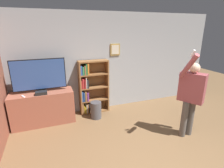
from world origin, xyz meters
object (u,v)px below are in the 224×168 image
Objects in this scene: person at (191,93)px; bookshelf at (91,87)px; game_console at (41,93)px; waste_bin at (96,110)px; television at (39,75)px.

bookshelf is at bearing -168.14° from person.
waste_bin is at bearing -3.08° from game_console.
bookshelf is 2.51m from person.
waste_bin is (-1.66, 1.45, -0.77)m from person.
television is 4.68× the size of game_console.
game_console is 1.42m from waste_bin.
bookshelf reaches higher than game_console.
bookshelf is at bearing 6.26° from television.
person is 2.33m from waste_bin.
game_console is 0.57× the size of waste_bin.
game_console is at bearing -165.14° from bookshelf.
bookshelf reaches higher than waste_bin.
person is at bearing -30.33° from television.
television is 2.67× the size of waste_bin.
television reaches higher than waste_bin.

